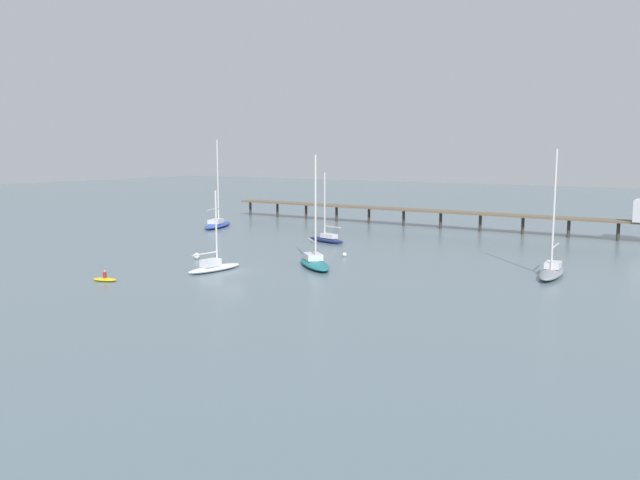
# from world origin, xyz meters

# --- Properties ---
(ground_plane) EXTENTS (400.00, 400.00, 0.00)m
(ground_plane) POSITION_xyz_m (0.00, 0.00, 0.00)
(ground_plane) COLOR slate
(pier) EXTENTS (79.62, 4.32, 6.29)m
(pier) POSITION_xyz_m (12.84, 50.20, 3.48)
(pier) COLOR brown
(pier) RESTS_ON ground_plane
(sailboat_white) EXTENTS (2.80, 7.47, 8.98)m
(sailboat_white) POSITION_xyz_m (-1.98, -1.05, 0.61)
(sailboat_white) COLOR white
(sailboat_white) RESTS_ON ground_plane
(sailboat_navy) EXTENTS (7.33, 3.42, 10.18)m
(sailboat_navy) POSITION_xyz_m (-3.75, 25.17, 0.68)
(sailboat_navy) COLOR navy
(sailboat_navy) RESTS_ON ground_plane
(sailboat_gray) EXTENTS (2.86, 8.91, 13.52)m
(sailboat_gray) POSITION_xyz_m (30.39, 16.26, 0.76)
(sailboat_gray) COLOR gray
(sailboat_gray) RESTS_ON ground_plane
(sailboat_teal) EXTENTS (8.40, 7.94, 12.87)m
(sailboat_teal) POSITION_xyz_m (5.95, 7.28, 0.69)
(sailboat_teal) COLOR #1E727A
(sailboat_teal) RESTS_ON ground_plane
(sailboat_blue) EXTENTS (5.98, 10.24, 15.18)m
(sailboat_blue) POSITION_xyz_m (-29.64, 30.27, 0.77)
(sailboat_blue) COLOR #2D4CB7
(sailboat_blue) RESTS_ON ground_plane
(dinghy_yellow) EXTENTS (2.88, 1.93, 1.14)m
(dinghy_yellow) POSITION_xyz_m (-7.62, -11.33, 0.21)
(dinghy_yellow) COLOR yellow
(dinghy_yellow) RESTS_ON ground_plane
(mooring_buoy_outer) EXTENTS (0.55, 0.55, 0.55)m
(mooring_buoy_outer) POSITION_xyz_m (5.13, 15.42, 0.28)
(mooring_buoy_outer) COLOR silver
(mooring_buoy_outer) RESTS_ON ground_plane
(mooring_buoy_inner) EXTENTS (0.79, 0.79, 0.79)m
(mooring_buoy_inner) POSITION_xyz_m (-9.27, 3.86, 0.40)
(mooring_buoy_inner) COLOR silver
(mooring_buoy_inner) RESTS_ON ground_plane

